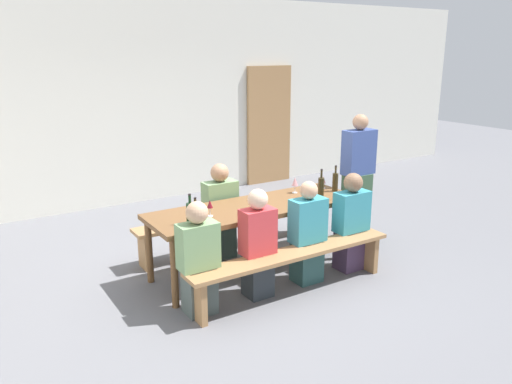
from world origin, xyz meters
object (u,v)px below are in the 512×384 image
Objects in this scene: bench_near at (293,260)px; wine_glass_1 at (323,180)px; wine_bottle_3 at (335,182)px; wine_glass_2 at (295,182)px; wine_bottle_0 at (190,213)px; seated_guest_near_0 at (199,261)px; tasting_table at (256,212)px; seated_guest_near_3 at (351,224)px; wine_glass_0 at (210,205)px; wine_bottle_2 at (321,187)px; bench_far at (226,222)px; seated_guest_near_1 at (258,246)px; seated_guest_far_0 at (220,213)px; wooden_door at (269,125)px; wine_bottle_1 at (196,217)px; standing_host at (357,182)px; seated_guest_near_2 at (308,235)px.

wine_glass_1 reaches higher than bench_near.
wine_glass_2 is (-0.45, 0.19, 0.01)m from wine_bottle_3.
seated_guest_near_0 is (-0.10, -0.36, -0.35)m from wine_bottle_0.
tasting_table is 1.06m from seated_guest_near_3.
wine_glass_0 is (0.27, 0.11, 0.01)m from wine_bottle_0.
bench_far is at bearing 131.94° from wine_bottle_2.
bench_near is 7.57× the size of wine_bottle_0.
seated_guest_far_0 is at bearing -8.86° from seated_guest_near_1.
wine_glass_2 is at bearing 175.99° from wine_glass_1.
wooden_door is 4.00m from seated_guest_near_3.
wine_glass_1 is at bearing -63.58° from seated_guest_near_1.
seated_guest_far_0 reaches higher than wine_bottle_2.
wine_bottle_3 is at bearing -110.40° from wooden_door.
wine_bottle_0 is at bearing -15.38° from seated_guest_near_0.
bench_near is 2.08× the size of seated_guest_near_3.
wine_bottle_0 reaches higher than bench_far.
wine_bottle_0 is at bearing -166.92° from wine_glass_2.
bench_near is 0.93m from seated_guest_near_3.
seated_guest_far_0 reaches higher than tasting_table.
seated_guest_far_0 reaches higher than wine_bottle_1.
wooden_door is 3.94m from tasting_table.
wine_glass_0 is at bearing 72.62° from seated_guest_near_3.
standing_host is at bearing 3.06° from tasting_table.
wine_glass_2 is at bearing 11.09° from wine_glass_0.
bench_near is 2.09× the size of seated_guest_near_2.
bench_far is 12.27× the size of wine_glass_2.
seated_guest_near_1 reaches higher than seated_guest_near_3.
wooden_door is 1.91× the size of seated_guest_near_3.
tasting_table is 2.18× the size of seated_guest_near_2.
wooden_door is at bearing 137.27° from seated_guest_far_0.
bench_far is 7.50× the size of wine_bottle_1.
wine_glass_0 is 0.69m from seated_guest_near_0.
standing_host is (1.55, 0.77, 0.42)m from bench_near.
seated_guest_near_1 is at bearing -120.75° from tasting_table.
wine_glass_1 is (0.29, 0.31, -0.02)m from wine_bottle_2.
seated_guest_near_3 reaches higher than wine_glass_1.
wine_bottle_1 is 2.00m from wine_bottle_3.
wine_bottle_0 is 0.73m from seated_guest_near_1.
seated_guest_near_0 reaches higher than tasting_table.
wine_bottle_1 reaches higher than wine_bottle_0.
bench_near is 1.12m from wine_bottle_0.
seated_guest_near_3 is at bearing -90.00° from seated_guest_near_2.
wine_glass_1 is at bearing -4.01° from wine_glass_2.
wooden_door is 3.28m from wine_glass_1.
wine_bottle_0 is 0.28× the size of seated_guest_near_2.
bench_far is 1.26m from wine_bottle_2.
wine_bottle_1 is at bearing -22.07° from seated_guest_near_0.
seated_guest_far_0 is at bearing 105.81° from tasting_table.
seated_guest_far_0 is (-0.15, 1.22, 0.17)m from bench_near.
standing_host is (1.87, 0.62, 0.25)m from seated_guest_near_1.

